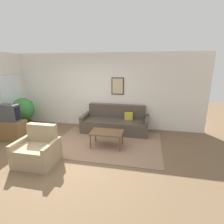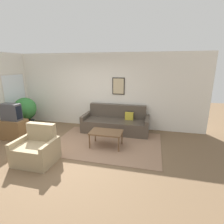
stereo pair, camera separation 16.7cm
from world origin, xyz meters
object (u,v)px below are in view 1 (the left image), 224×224
(couch, at_px, (115,123))
(coffee_table, at_px, (107,133))
(potted_plant_tall, at_px, (23,109))
(armchair, at_px, (38,151))
(tv, at_px, (9,113))

(couch, bearing_deg, coffee_table, -90.61)
(coffee_table, relative_size, potted_plant_tall, 0.79)
(couch, xyz_separation_m, potted_plant_tall, (-3.27, -0.46, 0.44))
(coffee_table, height_order, potted_plant_tall, potted_plant_tall)
(armchair, bearing_deg, couch, 45.73)
(coffee_table, relative_size, armchair, 0.99)
(couch, bearing_deg, potted_plant_tall, -171.97)
(armchair, xyz_separation_m, potted_plant_tall, (-1.84, 1.95, 0.45))
(tv, relative_size, armchair, 0.66)
(coffee_table, distance_m, potted_plant_tall, 3.36)
(coffee_table, bearing_deg, armchair, -140.55)
(coffee_table, bearing_deg, tv, -177.91)
(armchair, distance_m, potted_plant_tall, 2.71)
(couch, distance_m, coffee_table, 1.24)
(tv, bearing_deg, potted_plant_tall, 104.05)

